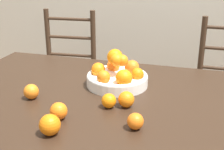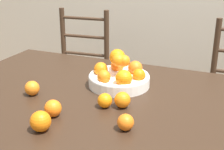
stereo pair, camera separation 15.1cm
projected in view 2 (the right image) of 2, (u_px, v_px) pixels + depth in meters
name	position (u px, v px, depth m)	size (l,w,h in m)	color
dining_table	(118.00, 114.00, 1.49)	(1.83, 1.09, 0.73)	black
fruit_bowl	(119.00, 76.00, 1.61)	(0.32, 0.32, 0.19)	white
orange_loose_0	(32.00, 88.00, 1.50)	(0.07, 0.07, 0.07)	orange
orange_loose_1	(105.00, 100.00, 1.38)	(0.07, 0.07, 0.07)	orange
orange_loose_2	(122.00, 100.00, 1.37)	(0.07, 0.07, 0.07)	orange
orange_loose_3	(53.00, 108.00, 1.30)	(0.07, 0.07, 0.07)	orange
orange_loose_4	(41.00, 121.00, 1.19)	(0.08, 0.08, 0.08)	orange
orange_loose_5	(126.00, 122.00, 1.19)	(0.07, 0.07, 0.07)	orange
chair_left	(79.00, 76.00, 2.49)	(0.45, 0.43, 0.98)	#382619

